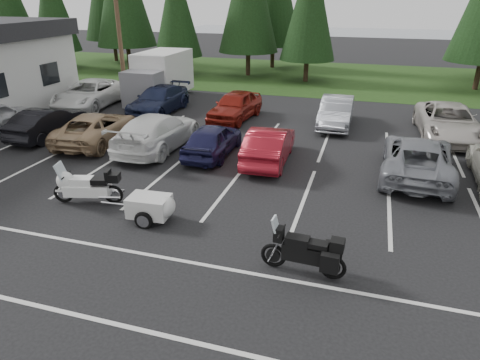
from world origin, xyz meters
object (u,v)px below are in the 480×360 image
at_px(car_near_4, 213,140).
at_px(car_far_0, 90,94).
at_px(car_near_5, 269,145).
at_px(cargo_trailer, 150,209).
at_px(car_near_3, 157,131).
at_px(adventure_motorcycle, 303,248).
at_px(touring_motorcycle, 87,183).
at_px(car_far_2, 235,106).
at_px(car_near_6, 417,157).
at_px(car_far_3, 336,112).
at_px(utility_pole, 118,22).
at_px(car_far_1, 159,100).
at_px(box_truck, 156,77).
at_px(car_near_1, 48,123).
at_px(car_far_4, 448,122).
at_px(car_near_2, 97,128).

relative_size(car_near_4, car_far_0, 0.71).
height_order(car_near_5, cargo_trailer, car_near_5).
xyz_separation_m(car_near_3, car_far_0, (-7.33, 5.64, 0.01)).
height_order(car_far_0, adventure_motorcycle, car_far_0).
bearing_deg(adventure_motorcycle, touring_motorcycle, 169.76).
bearing_deg(car_far_2, touring_motorcycle, -92.09).
relative_size(car_near_6, car_far_3, 1.19).
distance_m(utility_pole, car_far_1, 5.74).
distance_m(car_near_5, cargo_trailer, 6.26).
relative_size(box_truck, car_near_1, 1.32).
relative_size(utility_pole, car_far_1, 1.80).
distance_m(utility_pole, car_near_3, 10.76).
height_order(utility_pole, box_truck, utility_pole).
distance_m(utility_pole, adventure_motorcycle, 20.82).
relative_size(car_far_1, touring_motorcycle, 1.99).
height_order(box_truck, car_near_1, box_truck).
bearing_deg(car_near_1, car_near_5, 179.70).
bearing_deg(car_near_1, adventure_motorcycle, 151.72).
bearing_deg(car_near_3, car_near_1, 1.54).
distance_m(car_near_1, car_far_4, 18.79).
height_order(car_near_5, car_far_1, car_far_1).
relative_size(utility_pole, car_far_4, 1.63).
height_order(car_near_3, car_far_2, car_near_3).
bearing_deg(box_truck, car_far_3, -12.47).
bearing_deg(car_near_3, car_near_5, 179.31).
height_order(car_far_2, touring_motorcycle, car_far_2).
relative_size(utility_pole, car_near_5, 2.08).
height_order(utility_pole, car_near_5, utility_pole).
height_order(car_near_2, car_far_4, car_far_4).
height_order(car_near_3, car_near_6, car_near_3).
bearing_deg(car_far_4, car_near_5, -145.42).
height_order(box_truck, car_near_5, box_truck).
distance_m(car_far_1, car_far_4, 15.08).
bearing_deg(cargo_trailer, car_near_3, 111.14).
distance_m(box_truck, adventure_motorcycle, 19.56).
height_order(car_near_4, car_far_4, car_far_4).
xyz_separation_m(car_near_1, car_far_4, (17.99, 5.42, 0.07)).
bearing_deg(adventure_motorcycle, car_far_4, 72.77).
bearing_deg(car_near_4, car_near_5, 178.36).
height_order(car_far_0, car_far_1, car_far_0).
distance_m(car_near_4, car_far_0, 11.46).
height_order(car_near_6, car_far_1, car_near_6).
xyz_separation_m(car_near_6, car_far_2, (-8.77, 5.49, 0.02)).
height_order(car_near_3, touring_motorcycle, car_near_3).
bearing_deg(car_near_2, car_near_3, 174.73).
height_order(utility_pole, cargo_trailer, utility_pole).
height_order(car_near_1, car_far_1, car_far_1).
relative_size(box_truck, car_near_6, 1.06).
xyz_separation_m(car_near_5, adventure_motorcycle, (2.52, -7.10, -0.00)).
relative_size(car_far_1, adventure_motorcycle, 2.16).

